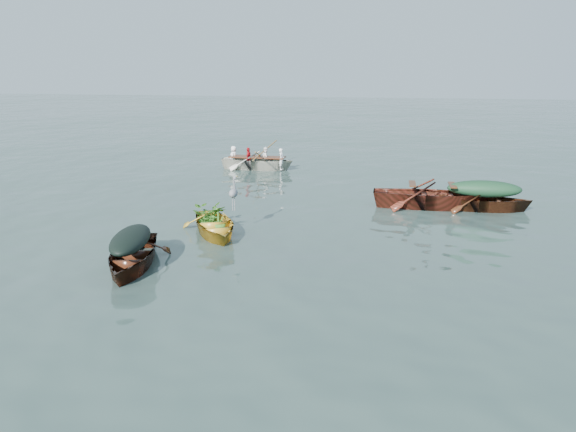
# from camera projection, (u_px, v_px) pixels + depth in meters

# --- Properties ---
(ground) EXTENTS (140.00, 140.00, 0.00)m
(ground) POSITION_uv_depth(u_px,v_px,m) (289.00, 255.00, 13.29)
(ground) COLOR #324641
(ground) RESTS_ON ground
(yellow_dinghy) EXTENTS (2.91, 3.60, 0.91)m
(yellow_dinghy) POSITION_uv_depth(u_px,v_px,m) (215.00, 234.00, 14.91)
(yellow_dinghy) COLOR #B48123
(yellow_dinghy) RESTS_ON ground
(dark_covered_boat) EXTENTS (2.27, 4.00, 0.95)m
(dark_covered_boat) POSITION_uv_depth(u_px,v_px,m) (133.00, 267.00, 12.48)
(dark_covered_boat) COLOR #41190F
(dark_covered_boat) RESTS_ON ground
(green_tarp_boat) EXTENTS (4.07, 1.36, 0.92)m
(green_tarp_boat) POSITION_uv_depth(u_px,v_px,m) (482.00, 210.00, 17.39)
(green_tarp_boat) COLOR #472910
(green_tarp_boat) RESTS_ON ground
(open_wooden_boat) EXTENTS (5.08, 1.73, 1.22)m
(open_wooden_boat) POSITION_uv_depth(u_px,v_px,m) (431.00, 208.00, 17.67)
(open_wooden_boat) COLOR maroon
(open_wooden_boat) RESTS_ON ground
(rowed_boat) EXTENTS (4.38, 1.32, 1.05)m
(rowed_boat) POSITION_uv_depth(u_px,v_px,m) (257.00, 170.00, 24.25)
(rowed_boat) COLOR silver
(rowed_boat) RESTS_ON ground
(dark_tarp_cover) EXTENTS (1.25, 2.20, 0.40)m
(dark_tarp_cover) POSITION_uv_depth(u_px,v_px,m) (130.00, 238.00, 12.30)
(dark_tarp_cover) COLOR black
(dark_tarp_cover) RESTS_ON dark_covered_boat
(green_tarp_cover) EXTENTS (2.24, 0.75, 0.52)m
(green_tarp_cover) POSITION_uv_depth(u_px,v_px,m) (484.00, 188.00, 17.21)
(green_tarp_cover) COLOR #183B23
(green_tarp_cover) RESTS_ON green_tarp_boat
(thwart_benches) EXTENTS (2.55, 1.02, 0.04)m
(thwart_benches) POSITION_uv_depth(u_px,v_px,m) (432.00, 188.00, 17.51)
(thwart_benches) COLOR #41200F
(thwart_benches) RESTS_ON open_wooden_boat
(heron) EXTENTS (0.44, 0.49, 0.92)m
(heron) POSITION_uv_depth(u_px,v_px,m) (234.00, 199.00, 14.88)
(heron) COLOR gray
(heron) RESTS_ON yellow_dinghy
(dinghy_weeds) EXTENTS (1.06, 1.13, 0.60)m
(dinghy_weeds) POSITION_uv_depth(u_px,v_px,m) (211.00, 202.00, 15.23)
(dinghy_weeds) COLOR #31651A
(dinghy_weeds) RESTS_ON yellow_dinghy
(rowers) EXTENTS (3.07, 1.19, 0.76)m
(rowers) POSITION_uv_depth(u_px,v_px,m) (257.00, 149.00, 24.01)
(rowers) COLOR white
(rowers) RESTS_ON rowed_boat
(oars) EXTENTS (0.61, 2.60, 0.06)m
(oars) POSITION_uv_depth(u_px,v_px,m) (257.00, 157.00, 24.10)
(oars) COLOR brown
(oars) RESTS_ON rowed_boat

